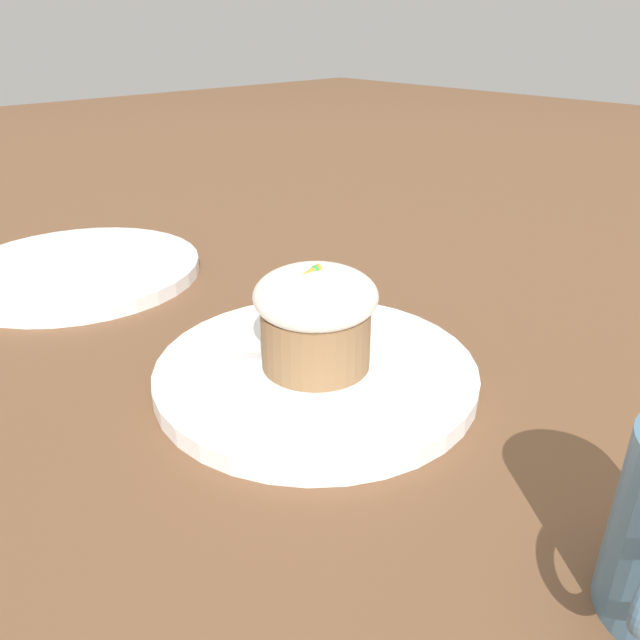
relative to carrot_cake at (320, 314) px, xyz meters
name	(u,v)px	position (x,y,z in m)	size (l,w,h in m)	color
ground_plane	(316,380)	(0.00, 0.00, -0.06)	(4.00, 4.00, 0.00)	brown
dessert_plate	(316,372)	(0.00, 0.00, -0.05)	(0.26, 0.26, 0.02)	white
carrot_cake	(320,314)	(0.00, 0.00, 0.00)	(0.10, 0.10, 0.09)	olive
spoon	(286,356)	(0.02, -0.02, -0.04)	(0.10, 0.10, 0.01)	silver
side_plate	(79,270)	(0.05, -0.36, -0.05)	(0.27, 0.27, 0.02)	white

